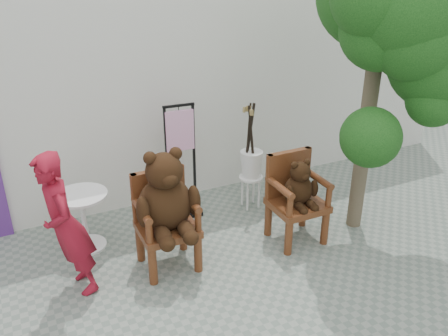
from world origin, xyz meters
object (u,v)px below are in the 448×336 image
object	(u,v)px
person	(66,226)
cafe_table	(83,214)
chair_small	(296,191)
display_stand	(181,174)
stool_bucket	(251,164)
tree	(400,19)
chair_big	(166,204)

from	to	relation	value
person	cafe_table	size ratio (longest dim) A/B	2.21
chair_small	cafe_table	world-z (taller)	chair_small
display_stand	stool_bucket	world-z (taller)	display_stand
chair_small	tree	bearing A→B (deg)	-25.40
person	cafe_table	bearing A→B (deg)	153.07
display_stand	stool_bucket	size ratio (longest dim) A/B	1.04
person	display_stand	world-z (taller)	person
cafe_table	display_stand	world-z (taller)	display_stand
chair_big	person	distance (m)	1.02
cafe_table	tree	xyz separation A→B (m)	(3.15, -1.27, 2.14)
display_stand	chair_small	bearing A→B (deg)	-44.46
person	tree	bearing A→B (deg)	73.90
chair_big	chair_small	size ratio (longest dim) A/B	1.31
stool_bucket	display_stand	bearing A→B (deg)	166.45
chair_big	cafe_table	size ratio (longest dim) A/B	1.98
stool_bucket	tree	world-z (taller)	tree
chair_small	person	distance (m)	2.60
chair_small	stool_bucket	xyz separation A→B (m)	(-0.11, 0.91, 0.01)
chair_small	tree	xyz separation A→B (m)	(0.82, -0.39, 1.94)
person	stool_bucket	bearing A→B (deg)	99.97
tree	person	bearing A→B (deg)	171.26
chair_big	cafe_table	distance (m)	1.12
chair_small	person	bearing A→B (deg)	177.05
person	cafe_table	xyz separation A→B (m)	(0.27, 0.75, -0.34)
chair_small	display_stand	bearing A→B (deg)	132.19
chair_big	display_stand	size ratio (longest dim) A/B	0.92
chair_small	tree	distance (m)	2.15
person	stool_bucket	distance (m)	2.60
chair_small	chair_big	bearing A→B (deg)	175.43
tree	cafe_table	bearing A→B (deg)	157.97
person	display_stand	size ratio (longest dim) A/B	1.03
person	display_stand	bearing A→B (deg)	114.86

